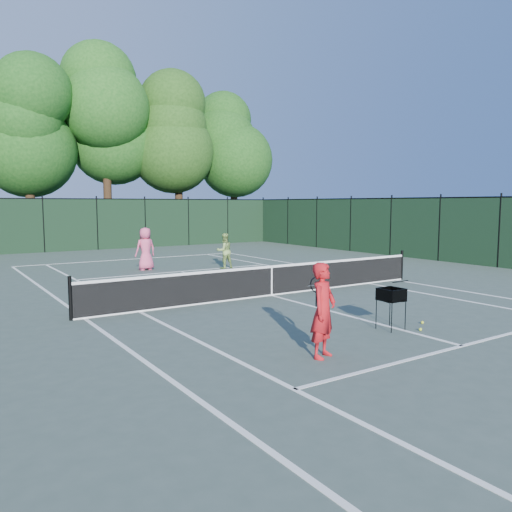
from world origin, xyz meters
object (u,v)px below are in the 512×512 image
coach (323,310)px  loose_ball_near_cart (422,322)px  ball_hopper (391,295)px  player_pink (145,249)px  player_green (224,251)px  loose_ball_midcourt (420,329)px

coach → loose_ball_near_cart: bearing=-14.6°
ball_hopper → player_pink: bearing=105.3°
player_green → coach: bearing=70.3°
player_green → loose_ball_near_cart: 11.17m
player_green → loose_ball_near_cart: player_green is taller
coach → loose_ball_near_cart: size_ratio=25.18×
coach → player_pink: bearing=57.9°
ball_hopper → loose_ball_near_cart: bearing=7.7°
loose_ball_near_cart → loose_ball_midcourt: same height
coach → player_pink: player_pink is taller
loose_ball_near_cart → player_pink: bearing=98.4°
coach → ball_hopper: (2.56, 0.69, -0.09)m
player_green → player_pink: bearing=-22.3°
player_pink → loose_ball_midcourt: player_pink is taller
ball_hopper → coach: bearing=-153.4°
loose_ball_near_cart → coach: bearing=-170.0°
coach → player_pink: size_ratio=0.97×
coach → ball_hopper: coach is taller
loose_ball_near_cart → player_green: bearing=84.1°
coach → player_green: 12.62m
player_pink → player_green: (2.99, -1.36, -0.13)m
loose_ball_near_cart → loose_ball_midcourt: bearing=-145.3°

